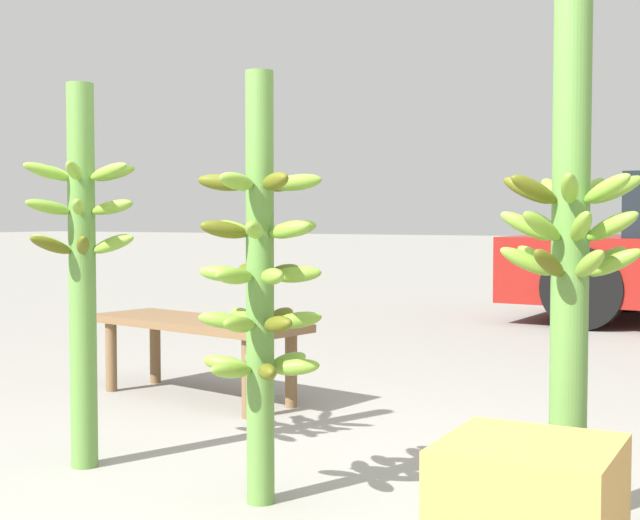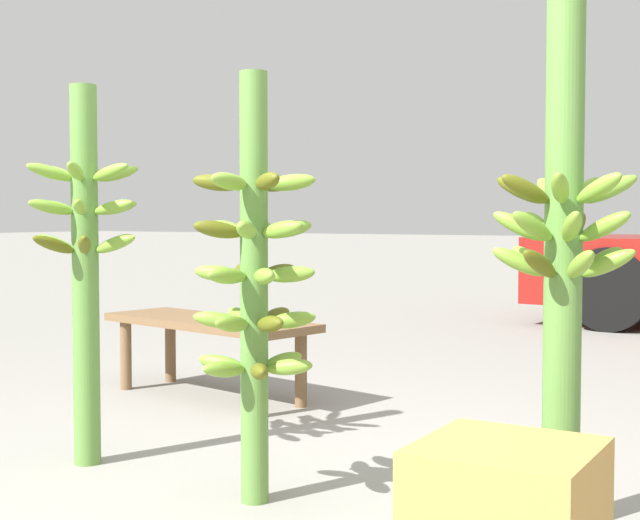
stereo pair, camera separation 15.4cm
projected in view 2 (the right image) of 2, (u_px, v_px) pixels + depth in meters
The scene contains 4 objects.
banana_stalk_left at pixel (85, 255), 3.33m from camera, with size 0.44×0.43×1.42m.
banana_stalk_center at pixel (254, 281), 2.88m from camera, with size 0.41×0.41×1.40m.
banana_stalk_right at pixel (563, 244), 2.63m from camera, with size 0.44×0.44×1.66m.
market_bench at pixel (209, 330), 4.57m from camera, with size 1.29×0.65×0.41m.
Camera 2 is at (1.59, -2.18, 0.93)m, focal length 50.00 mm.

